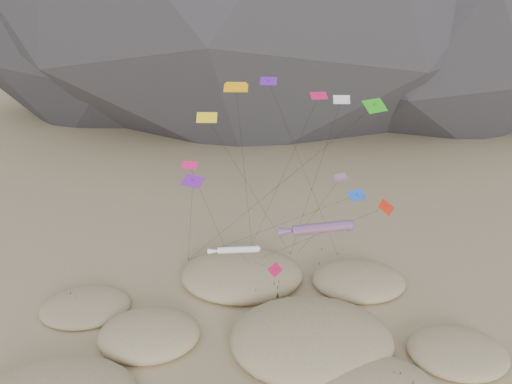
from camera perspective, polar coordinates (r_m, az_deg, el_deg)
ground at (r=52.77m, az=1.35°, el=-19.87°), size 500.00×500.00×0.00m
dunes at (r=55.53m, az=-0.69°, el=-16.35°), size 52.06×40.56×4.42m
dune_grass at (r=55.34m, az=0.89°, el=-16.42°), size 44.60×26.57×1.58m
kite_stakes at (r=71.41m, az=1.91°, el=-7.46°), size 21.43×4.27×0.30m
rainbow_tube_kite at (r=53.19m, az=7.14°, el=-4.13°), size 8.21×17.18×12.87m
white_tube_kite at (r=55.12m, az=-2.39°, el=-6.64°), size 5.84×11.73×9.42m
orange_parafoil at (r=52.86m, az=-2.27°, el=11.56°), size 3.24×12.84×26.49m
multi_parafoil at (r=58.01m, az=9.50°, el=1.50°), size 4.67×14.28×15.85m
delta_kites at (r=53.80m, az=4.38°, el=4.15°), size 23.46×20.70×26.70m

